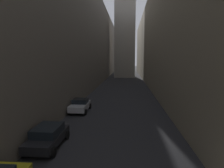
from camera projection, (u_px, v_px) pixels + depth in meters
ground_plane at (123, 86)px, 43.30m from camera, size 264.00×264.00×0.00m
building_block_left at (72, 40)px, 44.89m from camera, size 12.60×108.00×21.01m
building_block_right at (177, 41)px, 43.04m from camera, size 12.80×108.00×19.97m
parked_car_left_third at (48, 136)px, 13.43m from camera, size 2.04×4.10×1.48m
parked_car_left_far at (80, 105)px, 22.53m from camera, size 2.03×3.91×1.47m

